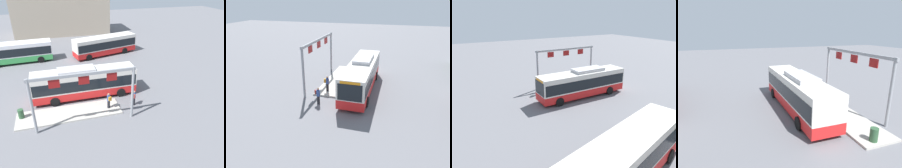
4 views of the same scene
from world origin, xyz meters
TOP-DOWN VIEW (x-y plane):
  - ground_plane at (0.00, 0.00)m, footprint 120.00×120.00m
  - platform_curb at (-2.10, -3.08)m, footprint 10.00×2.80m
  - bus_main at (-0.01, 0.00)m, footprint 11.20×2.72m
  - person_boarding at (4.51, -3.29)m, footprint 0.50×0.60m
  - person_waiting_near at (1.80, -3.32)m, footprint 0.45×0.59m
  - platform_sign_gantry at (-0.80, -5.12)m, footprint 9.11×0.24m
  - trash_bin at (-6.57, -2.63)m, footprint 0.52×0.52m

SIDE VIEW (x-z plane):
  - ground_plane at x=0.00m, z-range 0.00..0.00m
  - platform_curb at x=-2.10m, z-range 0.00..0.16m
  - trash_bin at x=-6.57m, z-range 0.16..1.06m
  - person_boarding at x=4.51m, z-range 0.06..1.73m
  - person_waiting_near at x=1.80m, z-range 0.22..1.89m
  - bus_main at x=-0.01m, z-range 0.08..3.54m
  - platform_sign_gantry at x=-0.80m, z-range 1.14..6.34m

